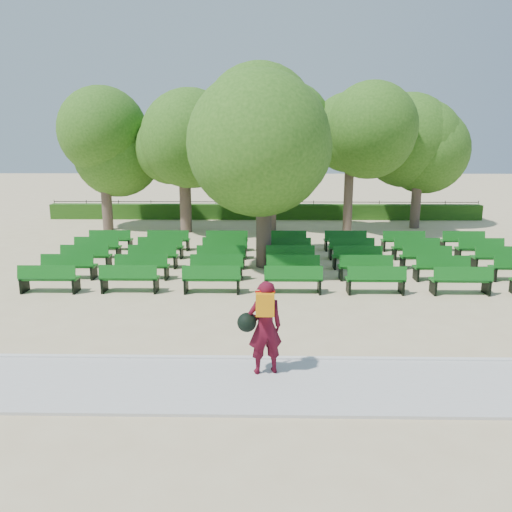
# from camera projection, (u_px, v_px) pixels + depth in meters

# --- Properties ---
(ground) EXTENTS (120.00, 120.00, 0.00)m
(ground) POSITION_uv_depth(u_px,v_px,m) (264.00, 281.00, 16.69)
(ground) COLOR tan
(paving) EXTENTS (30.00, 2.20, 0.06)m
(paving) POSITION_uv_depth(u_px,v_px,m) (262.00, 386.00, 9.47)
(paving) COLOR #B7B7B2
(paving) RESTS_ON ground
(curb) EXTENTS (30.00, 0.12, 0.10)m
(curb) POSITION_uv_depth(u_px,v_px,m) (263.00, 359.00, 10.58)
(curb) COLOR silver
(curb) RESTS_ON ground
(hedge) EXTENTS (26.00, 0.70, 0.90)m
(hedge) POSITION_uv_depth(u_px,v_px,m) (265.00, 212.00, 30.24)
(hedge) COLOR #244F14
(hedge) RESTS_ON ground
(fence) EXTENTS (26.00, 0.10, 1.02)m
(fence) POSITION_uv_depth(u_px,v_px,m) (265.00, 218.00, 30.73)
(fence) COLOR black
(fence) RESTS_ON ground
(tree_line) EXTENTS (21.80, 6.80, 7.04)m
(tree_line) POSITION_uv_depth(u_px,v_px,m) (264.00, 230.00, 26.44)
(tree_line) COLOR #34641A
(tree_line) RESTS_ON ground
(bench_array) EXTENTS (1.82, 0.70, 1.12)m
(bench_array) POSITION_uv_depth(u_px,v_px,m) (289.00, 266.00, 18.43)
(bench_array) COLOR #105C15
(bench_array) RESTS_ON ground
(tree_among) EXTENTS (5.07, 5.07, 7.06)m
(tree_among) POSITION_uv_depth(u_px,v_px,m) (264.00, 137.00, 17.67)
(tree_among) COLOR brown
(tree_among) RESTS_ON ground
(person) EXTENTS (0.93, 0.61, 1.89)m
(person) POSITION_uv_depth(u_px,v_px,m) (264.00, 326.00, 9.73)
(person) COLOR #4C0A19
(person) RESTS_ON ground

